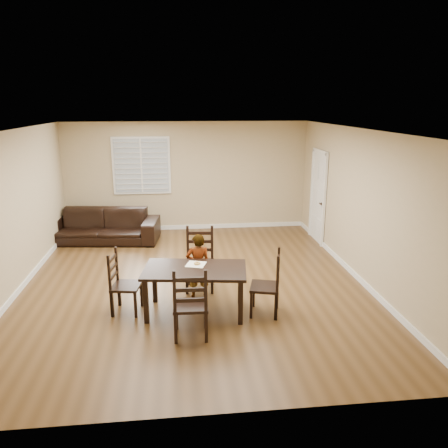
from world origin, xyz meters
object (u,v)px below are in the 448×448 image
at_px(chair_right, 273,286).
at_px(child, 198,266).
at_px(dining_table, 195,274).
at_px(chair_near, 200,260).
at_px(chair_far, 191,308).
at_px(donut, 197,263).
at_px(sofa, 102,226).
at_px(chair_left, 119,284).

bearing_deg(chair_right, child, -108.56).
bearing_deg(chair_right, dining_table, -83.40).
relative_size(chair_near, chair_right, 1.07).
height_order(dining_table, chair_far, chair_far).
bearing_deg(chair_right, chair_near, -123.15).
height_order(chair_right, donut, chair_right).
relative_size(dining_table, sofa, 0.64).
distance_m(chair_far, sofa, 5.02).
bearing_deg(chair_left, chair_far, -123.45).
bearing_deg(donut, chair_near, 83.93).
xyz_separation_m(chair_near, chair_right, (1.04, -1.16, -0.03)).
bearing_deg(chair_near, dining_table, -92.18).
bearing_deg(sofa, child, -51.30).
xyz_separation_m(dining_table, chair_left, (-1.17, 0.16, -0.18)).
distance_m(chair_left, chair_right, 2.36).
bearing_deg(chair_right, sofa, -126.66).
bearing_deg(donut, chair_left, -179.72).
bearing_deg(child, donut, 82.16).
bearing_deg(dining_table, donut, 83.66).
height_order(chair_near, chair_left, chair_near).
xyz_separation_m(donut, sofa, (-2.02, 3.66, -0.37)).
distance_m(chair_right, sofa, 5.10).
relative_size(chair_near, donut, 10.32).
bearing_deg(chair_left, donut, -80.43).
height_order(chair_near, sofa, chair_near).
relative_size(chair_near, sofa, 0.42).
xyz_separation_m(chair_near, chair_far, (-0.23, -1.81, -0.02)).
height_order(chair_far, chair_right, chair_far).
bearing_deg(donut, child, 85.06).
distance_m(chair_left, sofa, 3.76).
height_order(chair_near, donut, chair_near).
distance_m(chair_far, chair_left, 1.45).
distance_m(dining_table, chair_right, 1.19).
bearing_deg(dining_table, chair_near, 90.33).
relative_size(chair_left, chair_right, 0.97).
relative_size(dining_table, chair_left, 1.67).
distance_m(dining_table, chair_left, 1.19).
xyz_separation_m(chair_right, donut, (-1.12, 0.34, 0.29)).
xyz_separation_m(dining_table, chair_near, (0.13, 0.99, -0.14)).
relative_size(dining_table, child, 1.50).
bearing_deg(chair_far, donut, -96.24).
relative_size(chair_far, child, 0.96).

